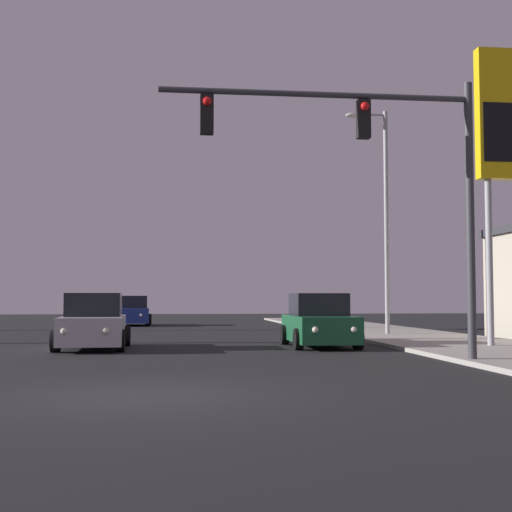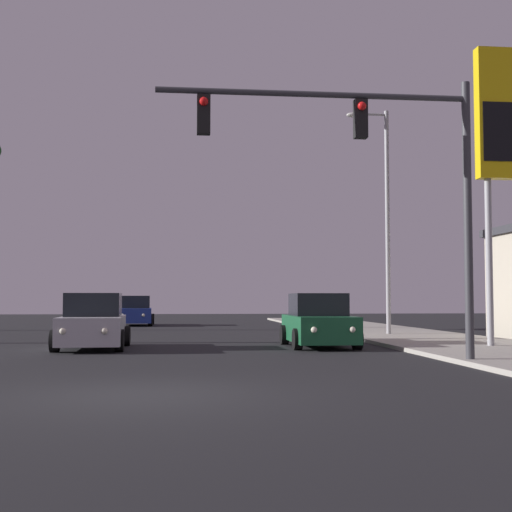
% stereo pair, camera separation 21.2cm
% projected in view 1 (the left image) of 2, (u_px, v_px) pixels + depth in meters
% --- Properties ---
extents(ground_plane, '(120.00, 120.00, 0.00)m').
position_uv_depth(ground_plane, '(146.00, 395.00, 11.16)').
color(ground_plane, black).
extents(sidewalk_right, '(5.00, 60.00, 0.12)m').
position_uv_depth(sidewalk_right, '(466.00, 345.00, 22.17)').
color(sidewalk_right, '#9E998E').
rests_on(sidewalk_right, ground).
extents(car_silver, '(2.04, 4.34, 1.68)m').
position_uv_depth(car_silver, '(94.00, 324.00, 21.49)').
color(car_silver, '#B7B7BC').
rests_on(car_silver, ground).
extents(car_green, '(2.04, 4.32, 1.68)m').
position_uv_depth(car_green, '(319.00, 323.00, 22.42)').
color(car_green, '#195933').
rests_on(car_green, ground).
extents(car_blue, '(2.04, 4.34, 1.68)m').
position_uv_depth(car_blue, '(133.00, 312.00, 40.33)').
color(car_blue, navy).
rests_on(car_blue, ground).
extents(traffic_light_mast, '(7.37, 0.36, 6.50)m').
position_uv_depth(traffic_light_mast, '(382.00, 160.00, 16.51)').
color(traffic_light_mast, '#38383D').
rests_on(traffic_light_mast, sidewalk_right).
extents(street_lamp, '(1.74, 0.24, 9.00)m').
position_uv_depth(street_lamp, '(383.00, 209.00, 28.68)').
color(street_lamp, '#99999E').
rests_on(street_lamp, sidewalk_right).
extents(gas_station_sign, '(2.00, 0.42, 9.00)m').
position_uv_depth(gas_station_sign, '(509.00, 131.00, 21.65)').
color(gas_station_sign, '#99999E').
rests_on(gas_station_sign, sidewalk_right).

